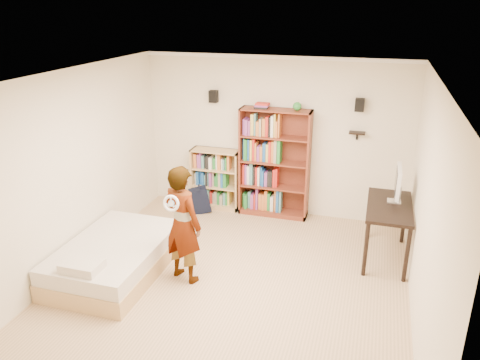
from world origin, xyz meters
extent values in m
cube|color=tan|center=(0.00, 0.00, 0.00)|extent=(4.50, 5.00, 0.01)
cube|color=#ECE5CA|center=(0.00, 2.50, 1.35)|extent=(4.50, 0.02, 2.70)
cube|color=#ECE5CA|center=(0.00, -2.50, 1.35)|extent=(4.50, 0.02, 2.70)
cube|color=#ECE5CA|center=(-2.25, 0.00, 1.35)|extent=(0.02, 5.00, 2.70)
cube|color=#ECE5CA|center=(2.25, 0.00, 1.35)|extent=(0.02, 5.00, 2.70)
cube|color=white|center=(0.00, 0.00, 2.70)|extent=(4.50, 5.00, 0.02)
cube|color=white|center=(0.00, 2.47, 2.67)|extent=(4.50, 0.06, 0.06)
cube|color=white|center=(0.00, -2.47, 2.67)|extent=(4.50, 0.06, 0.06)
cube|color=white|center=(-2.22, 0.00, 2.67)|extent=(0.06, 5.00, 0.06)
cube|color=white|center=(2.22, 0.00, 2.67)|extent=(0.06, 5.00, 0.06)
cube|color=black|center=(-1.05, 2.40, 2.00)|extent=(0.14, 0.12, 0.20)
cube|color=black|center=(1.35, 2.40, 2.00)|extent=(0.14, 0.12, 0.20)
cube|color=black|center=(1.35, 2.41, 1.55)|extent=(0.25, 0.16, 0.02)
imported|color=black|center=(-0.65, 0.00, 0.80)|extent=(0.68, 0.56, 1.60)
torus|color=white|center=(-0.65, -0.30, 1.22)|extent=(0.21, 0.08, 0.21)
camera|label=1|loc=(1.62, -5.00, 3.50)|focal=35.00mm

